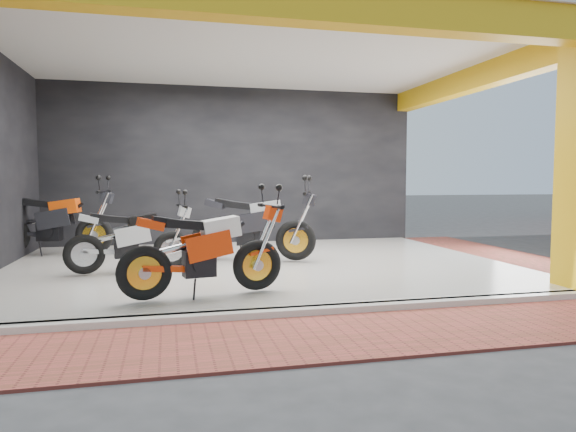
% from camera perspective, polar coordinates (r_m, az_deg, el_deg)
% --- Properties ---
extents(ground, '(80.00, 80.00, 0.00)m').
position_cam_1_polar(ground, '(6.63, -0.15, -8.85)').
color(ground, '#2D2D30').
rests_on(ground, ground).
extents(showroom_floor, '(8.00, 6.00, 0.10)m').
position_cam_1_polar(showroom_floor, '(8.54, -3.22, -5.60)').
color(showroom_floor, silver).
rests_on(showroom_floor, ground).
extents(showroom_ceiling, '(8.40, 6.40, 0.20)m').
position_cam_1_polar(showroom_ceiling, '(8.69, -3.31, 18.16)').
color(showroom_ceiling, beige).
rests_on(showroom_ceiling, corner_column).
extents(back_wall, '(8.20, 0.20, 3.50)m').
position_cam_1_polar(back_wall, '(11.49, -5.96, 5.35)').
color(back_wall, black).
rests_on(back_wall, ground).
extents(header_beam_front, '(8.40, 0.30, 0.40)m').
position_cam_1_polar(header_beam_front, '(5.79, 2.27, 22.38)').
color(header_beam_front, gold).
rests_on(header_beam_front, corner_column).
extents(header_beam_right, '(0.30, 6.40, 0.40)m').
position_cam_1_polar(header_beam_right, '(10.10, 20.41, 14.17)').
color(header_beam_right, gold).
rests_on(header_beam_right, corner_column).
extents(floor_kerb, '(8.00, 0.20, 0.10)m').
position_cam_1_polar(floor_kerb, '(5.66, 2.23, -10.58)').
color(floor_kerb, silver).
rests_on(floor_kerb, ground).
extents(paver_front, '(9.00, 1.40, 0.03)m').
position_cam_1_polar(paver_front, '(4.95, 4.71, -13.16)').
color(paver_front, '#953931').
rests_on(paver_front, ground).
extents(paver_right, '(1.40, 7.00, 0.03)m').
position_cam_1_polar(paver_right, '(10.50, 23.62, -4.33)').
color(paver_right, '#953931').
rests_on(paver_right, ground).
extents(moto_hero, '(2.18, 1.13, 1.27)m').
position_cam_1_polar(moto_hero, '(6.30, -3.46, -2.74)').
color(moto_hero, red).
rests_on(moto_hero, showroom_floor).
extents(moto_row_a, '(2.43, 1.63, 1.39)m').
position_cam_1_polar(moto_row_a, '(8.59, 0.87, -0.52)').
color(moto_row_a, black).
rests_on(moto_row_a, showroom_floor).
extents(moto_row_b, '(2.02, 1.00, 1.18)m').
position_cam_1_polar(moto_row_b, '(8.03, -12.79, -1.71)').
color(moto_row_b, '#B5B9BE').
rests_on(moto_row_b, showroom_floor).
extents(moto_row_c, '(2.40, 1.20, 1.40)m').
position_cam_1_polar(moto_row_c, '(10.05, -20.76, -0.10)').
color(moto_row_c, black).
rests_on(moto_row_c, showroom_floor).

